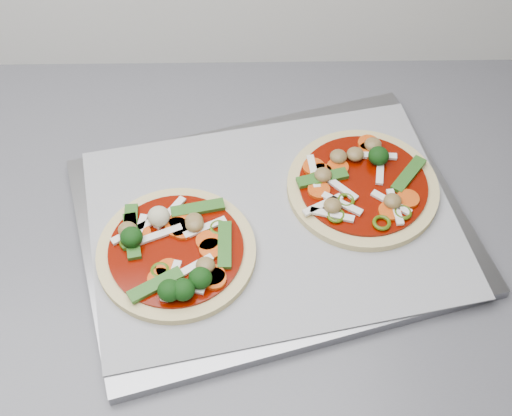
{
  "coord_description": "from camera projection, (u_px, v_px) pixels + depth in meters",
  "views": [
    {
      "loc": [
        0.14,
        0.86,
        1.54
      ],
      "look_at": [
        0.14,
        1.33,
        0.93
      ],
      "focal_mm": 50.0,
      "sensor_mm": 36.0,
      "label": 1
    }
  ],
  "objects": [
    {
      "name": "countertop",
      "position": [
        126.0,
        258.0,
        0.79
      ],
      "size": [
        3.6,
        0.6,
        0.04
      ],
      "primitive_type": "cube",
      "color": "#58585E",
      "rests_on": "base_cabinet"
    },
    {
      "name": "pizza_left",
      "position": [
        175.0,
        251.0,
        0.74
      ],
      "size": [
        0.17,
        0.17,
        0.03
      ],
      "rotation": [
        0.0,
        0.0,
        0.02
      ],
      "color": "#E7D285",
      "rests_on": "parchment"
    },
    {
      "name": "parchment",
      "position": [
        273.0,
        221.0,
        0.78
      ],
      "size": [
        0.44,
        0.36,
        0.0
      ],
      "primitive_type": "cube",
      "rotation": [
        0.0,
        0.0,
        0.2
      ],
      "color": "#A0A0A5",
      "rests_on": "baking_tray"
    },
    {
      "name": "base_cabinet",
      "position": [
        166.0,
        413.0,
        1.15
      ],
      "size": [
        3.6,
        0.6,
        0.86
      ],
      "primitive_type": "cube",
      "color": "#B3B4B1",
      "rests_on": "ground"
    },
    {
      "name": "baking_tray",
      "position": [
        273.0,
        225.0,
        0.78
      ],
      "size": [
        0.48,
        0.4,
        0.01
      ],
      "primitive_type": "cube",
      "rotation": [
        0.0,
        0.0,
        0.27
      ],
      "color": "gray",
      "rests_on": "countertop"
    },
    {
      "name": "pizza_right",
      "position": [
        362.0,
        185.0,
        0.8
      ],
      "size": [
        0.18,
        0.18,
        0.03
      ],
      "rotation": [
        0.0,
        0.0,
        -0.08
      ],
      "color": "#E7D285",
      "rests_on": "parchment"
    }
  ]
}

